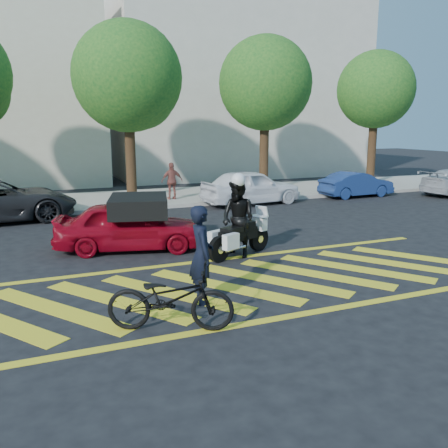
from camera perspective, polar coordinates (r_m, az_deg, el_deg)
name	(u,v)px	position (r m, az deg, el deg)	size (l,w,h in m)	color
ground	(250,283)	(10.18, 3.17, -7.07)	(90.00, 90.00, 0.00)	black
sidewalk	(132,199)	(21.33, -10.98, 2.95)	(60.00, 5.00, 0.15)	#9E998E
crosswalk	(249,283)	(10.17, 2.98, -7.08)	(12.33, 4.00, 0.01)	yellow
building_right	(236,91)	(32.55, 1.44, 15.73)	(16.00, 8.00, 11.00)	beige
tree_center	(130,81)	(21.25, -11.21, 16.49)	(4.60, 4.60, 7.56)	black
tree_right	(267,87)	(23.46, 5.19, 16.08)	(4.40, 4.40, 7.41)	black
tree_far_right	(377,93)	(27.08, 17.88, 14.79)	(4.00, 4.00, 7.10)	black
officer_bike	(202,255)	(8.85, -2.72, -3.69)	(0.68, 0.45, 1.86)	black
bicycle	(170,298)	(7.81, -6.46, -8.90)	(0.72, 2.07, 1.09)	black
police_motorcycle	(239,237)	(12.03, 1.80, -1.52)	(2.04, 1.18, 0.96)	black
officer_moto	(238,219)	(11.93, 1.71, 0.65)	(0.95, 0.74, 1.96)	black
red_convertible	(129,226)	(12.89, -11.33, -0.20)	(1.56, 3.87, 1.32)	maroon
parked_mid_right	(251,187)	(20.02, 3.27, 4.48)	(1.73, 4.31, 1.47)	white
parked_right	(356,184)	(22.93, 15.63, 4.62)	(1.23, 3.54, 1.17)	navy
pedestrian_right	(172,181)	(20.47, -6.27, 5.17)	(0.93, 0.39, 1.58)	brown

